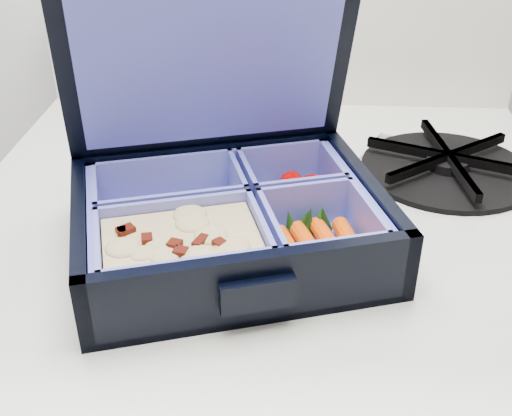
# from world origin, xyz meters

# --- Properties ---
(bento_box) EXTENTS (0.30, 0.26, 0.06)m
(bento_box) POSITION_xyz_m (-0.49, 1.58, 0.92)
(bento_box) COLOR black
(bento_box) RESTS_ON stove
(burner_grate) EXTENTS (0.23, 0.23, 0.03)m
(burner_grate) POSITION_xyz_m (-0.28, 1.74, 0.90)
(burner_grate) COLOR black
(burner_grate) RESTS_ON stove
(burner_grate_rear) EXTENTS (0.18, 0.18, 0.02)m
(burner_grate_rear) POSITION_xyz_m (-0.57, 1.89, 0.90)
(burner_grate_rear) COLOR black
(burner_grate_rear) RESTS_ON stove
(fork) EXTENTS (0.11, 0.16, 0.01)m
(fork) POSITION_xyz_m (-0.38, 1.73, 0.89)
(fork) COLOR #BABBBC
(fork) RESTS_ON stove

